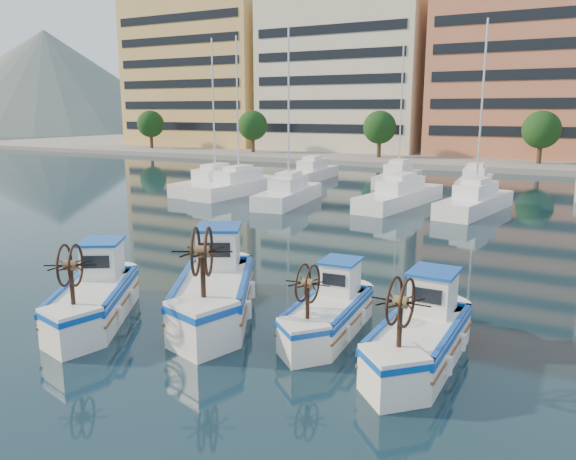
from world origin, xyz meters
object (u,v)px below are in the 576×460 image
object	(u,v)px
fishing_boat_b	(215,287)
fishing_boat_c	(329,310)
fishing_boat_a	(95,294)
fishing_boat_d	(421,333)

from	to	relation	value
fishing_boat_b	fishing_boat_c	bearing A→B (deg)	-22.58
fishing_boat_a	fishing_boat_b	world-z (taller)	fishing_boat_b
fishing_boat_b	fishing_boat_d	size ratio (longest dim) A/B	1.24
fishing_boat_b	fishing_boat_c	world-z (taller)	fishing_boat_b
fishing_boat_a	fishing_boat_b	xyz separation A→B (m)	(3.01, 2.01, 0.13)
fishing_boat_c	fishing_boat_d	size ratio (longest dim) A/B	0.91
fishing_boat_b	fishing_boat_c	xyz separation A→B (m)	(3.73, 0.35, -0.22)
fishing_boat_a	fishing_boat_b	distance (m)	3.62
fishing_boat_b	fishing_boat_c	distance (m)	3.75
fishing_boat_a	fishing_boat_d	world-z (taller)	fishing_boat_a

